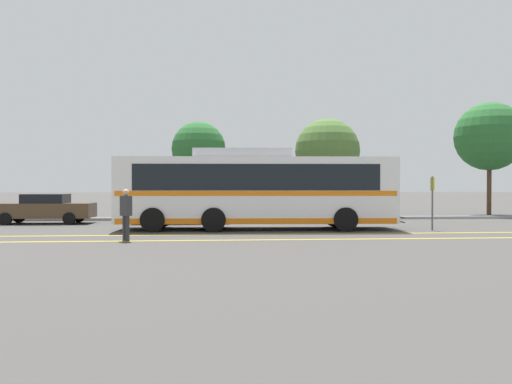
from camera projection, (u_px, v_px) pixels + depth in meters
The scene contains 13 objects.
ground_plane at pixel (262, 229), 21.78m from camera, with size 220.00×220.00×0.00m, color #423F3D.
lane_strip_0 at pixel (260, 234), 19.35m from camera, with size 0.20×31.77×0.01m, color gold.
lane_strip_1 at pixel (265, 240), 17.39m from camera, with size 0.20×31.77×0.01m, color gold.
curb_strip at pixel (248, 218), 27.41m from camera, with size 39.77×0.36×0.15m, color #99999E.
transit_bus at pixel (256, 188), 21.52m from camera, with size 12.18×3.07×3.45m.
parked_car_0 at pixel (44, 208), 24.70m from camera, with size 4.85×1.82×1.47m.
parked_car_1 at pixel (181, 207), 25.11m from camera, with size 4.79×2.07×1.59m.
parked_car_2 at pixel (318, 207), 25.98m from camera, with size 4.46×2.07×1.58m.
pedestrian_0 at pixel (126, 211), 17.08m from camera, with size 0.45×0.45×1.78m.
bus_stop_sign at pixel (432, 196), 21.04m from camera, with size 0.07×0.40×2.28m.
tree_0 at pixel (327, 151), 31.38m from camera, with size 4.07×4.07×6.10m.
tree_1 at pixel (199, 149), 29.10m from camera, with size 3.14×3.14×5.61m.
tree_2 at pixel (489, 137), 31.72m from camera, with size 4.32×4.32×7.17m.
Camera 1 is at (-1.93, -21.67, 1.92)m, focal length 35.00 mm.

